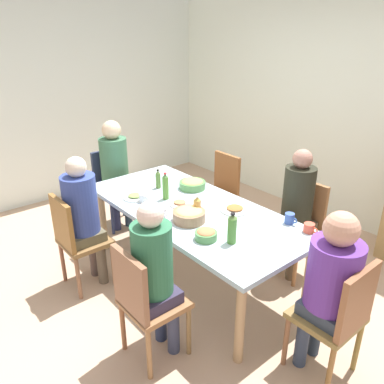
# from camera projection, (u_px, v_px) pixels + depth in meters

# --- Properties ---
(ground_plane) EXTENTS (6.41, 6.41, 0.00)m
(ground_plane) POSITION_uv_depth(u_px,v_px,m) (192.00, 276.00, 3.70)
(ground_plane) COLOR tan
(wall_back) EXTENTS (5.58, 0.12, 2.60)m
(wall_back) POSITION_uv_depth(u_px,v_px,m) (337.00, 112.00, 4.49)
(wall_back) COLOR white
(wall_back) RESTS_ON ground_plane
(wall_left) EXTENTS (0.12, 4.54, 2.60)m
(wall_left) POSITION_uv_depth(u_px,v_px,m) (62.00, 102.00, 5.12)
(wall_left) COLOR silver
(wall_left) RESTS_ON ground_plane
(dining_table) EXTENTS (2.19, 0.99, 0.73)m
(dining_table) POSITION_uv_depth(u_px,v_px,m) (192.00, 214.00, 3.44)
(dining_table) COLOR #ABC3D2
(dining_table) RESTS_ON ground_plane
(chair_0) EXTENTS (0.40, 0.40, 0.90)m
(chair_0) POSITION_uv_depth(u_px,v_px,m) (220.00, 188.00, 4.40)
(chair_0) COLOR brown
(chair_0) RESTS_ON ground_plane
(chair_1) EXTENTS (0.40, 0.40, 0.90)m
(chair_1) POSITION_uv_depth(u_px,v_px,m) (144.00, 299.00, 2.60)
(chair_1) COLOR #95643E
(chair_1) RESTS_ON ground_plane
(person_1) EXTENTS (0.30, 0.30, 1.22)m
(person_1) POSITION_uv_depth(u_px,v_px,m) (154.00, 269.00, 2.57)
(person_1) COLOR navy
(person_1) RESTS_ON ground_plane
(chair_2) EXTENTS (0.40, 0.40, 0.90)m
(chair_2) POSITION_uv_depth(u_px,v_px,m) (113.00, 183.00, 4.54)
(chair_2) COLOR #2A3F46
(chair_2) RESTS_ON ground_plane
(person_2) EXTENTS (0.31, 0.31, 1.28)m
(person_2) POSITION_uv_depth(u_px,v_px,m) (115.00, 165.00, 4.38)
(person_2) COLOR #253951
(person_2) RESTS_ON ground_plane
(chair_3) EXTENTS (0.40, 0.40, 0.90)m
(chair_3) POSITION_uv_depth(u_px,v_px,m) (339.00, 315.00, 2.46)
(chair_3) COLOR olive
(chair_3) RESTS_ON ground_plane
(person_3) EXTENTS (0.33, 0.33, 1.21)m
(person_3) POSITION_uv_depth(u_px,v_px,m) (331.00, 279.00, 2.43)
(person_3) COLOR #313C54
(person_3) RESTS_ON ground_plane
(chair_4) EXTENTS (0.40, 0.40, 0.90)m
(chair_4) POSITION_uv_depth(u_px,v_px,m) (76.00, 237.00, 3.37)
(chair_4) COLOR brown
(chair_4) RESTS_ON ground_plane
(person_4) EXTENTS (0.30, 0.30, 1.24)m
(person_4) POSITION_uv_depth(u_px,v_px,m) (83.00, 212.00, 3.34)
(person_4) COLOR brown
(person_4) RESTS_ON ground_plane
(chair_5) EXTENTS (0.40, 0.40, 0.90)m
(chair_5) POSITION_uv_depth(u_px,v_px,m) (300.00, 222.00, 3.63)
(chair_5) COLOR olive
(chair_5) RESTS_ON ground_plane
(person_5) EXTENTS (0.30, 0.30, 1.25)m
(person_5) POSITION_uv_depth(u_px,v_px,m) (296.00, 204.00, 3.49)
(person_5) COLOR brown
(person_5) RESTS_ON ground_plane
(plate_0) EXTENTS (0.23, 0.23, 0.04)m
(plate_0) POSITION_uv_depth(u_px,v_px,m) (135.00, 197.00, 3.59)
(plate_0) COLOR white
(plate_0) RESTS_ON dining_table
(plate_1) EXTENTS (0.26, 0.26, 0.04)m
(plate_1) POSITION_uv_depth(u_px,v_px,m) (235.00, 209.00, 3.35)
(plate_1) COLOR silver
(plate_1) RESTS_ON dining_table
(plate_2) EXTENTS (0.20, 0.20, 0.04)m
(plate_2) POSITION_uv_depth(u_px,v_px,m) (180.00, 203.00, 3.46)
(plate_2) COLOR silver
(plate_2) RESTS_ON dining_table
(bowl_0) EXTENTS (0.26, 0.26, 0.09)m
(bowl_0) POSITION_uv_depth(u_px,v_px,m) (192.00, 184.00, 3.80)
(bowl_0) COLOR #508648
(bowl_0) RESTS_ON dining_table
(bowl_1) EXTENTS (0.27, 0.27, 0.11)m
(bowl_1) POSITION_uv_depth(u_px,v_px,m) (189.00, 215.00, 3.15)
(bowl_1) COLOR #916A4C
(bowl_1) RESTS_ON dining_table
(bowl_2) EXTENTS (0.17, 0.17, 0.08)m
(bowl_2) POSITION_uv_depth(u_px,v_px,m) (206.00, 235.00, 2.88)
(bowl_2) COLOR #4F874A
(bowl_2) RESTS_ON dining_table
(cup_0) EXTENTS (0.12, 0.09, 0.07)m
(cup_0) POSITION_uv_depth(u_px,v_px,m) (309.00, 228.00, 2.98)
(cup_0) COLOR #D34E3A
(cup_0) RESTS_ON dining_table
(cup_1) EXTENTS (0.11, 0.08, 0.09)m
(cup_1) POSITION_uv_depth(u_px,v_px,m) (290.00, 218.00, 3.12)
(cup_1) COLOR #3956A2
(cup_1) RESTS_ON dining_table
(cup_2) EXTENTS (0.12, 0.08, 0.08)m
(cup_2) POSITION_uv_depth(u_px,v_px,m) (162.00, 213.00, 3.23)
(cup_2) COLOR white
(cup_2) RESTS_ON dining_table
(cup_3) EXTENTS (0.12, 0.09, 0.08)m
(cup_3) POSITION_uv_depth(u_px,v_px,m) (144.00, 198.00, 3.51)
(cup_3) COLOR white
(cup_3) RESTS_ON dining_table
(bottle_0) EXTENTS (0.06, 0.06, 0.26)m
(bottle_0) POSITION_uv_depth(u_px,v_px,m) (165.00, 187.00, 3.54)
(bottle_0) COLOR #4F8931
(bottle_0) RESTS_ON dining_table
(bottle_1) EXTENTS (0.07, 0.07, 0.24)m
(bottle_1) POSITION_uv_depth(u_px,v_px,m) (232.00, 229.00, 2.81)
(bottle_1) COLOR #478131
(bottle_1) RESTS_ON dining_table
(bottle_2) EXTENTS (0.06, 0.06, 0.19)m
(bottle_2) POSITION_uv_depth(u_px,v_px,m) (197.00, 207.00, 3.21)
(bottle_2) COLOR tan
(bottle_2) RESTS_ON dining_table
(bottle_3) EXTENTS (0.05, 0.05, 0.19)m
(bottle_3) POSITION_uv_depth(u_px,v_px,m) (158.00, 179.00, 3.80)
(bottle_3) COLOR #507532
(bottle_3) RESTS_ON dining_table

